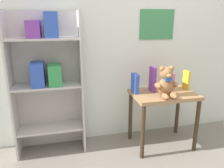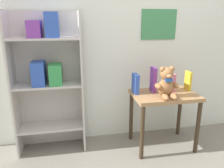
# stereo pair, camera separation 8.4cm
# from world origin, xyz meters

# --- Properties ---
(wall_back) EXTENTS (4.80, 0.07, 2.50)m
(wall_back) POSITION_xyz_m (0.00, 1.34, 1.25)
(wall_back) COLOR silver
(wall_back) RESTS_ON ground_plane
(bookshelf_side) EXTENTS (0.64, 0.26, 1.35)m
(bookshelf_side) POSITION_xyz_m (-0.83, 1.19, 0.77)
(bookshelf_side) COLOR #BCB7B2
(bookshelf_side) RESTS_ON ground_plane
(display_table) EXTENTS (0.62, 0.43, 0.57)m
(display_table) POSITION_xyz_m (0.28, 1.00, 0.48)
(display_table) COLOR #9E754C
(display_table) RESTS_ON ground_plane
(teddy_bear) EXTENTS (0.22, 0.20, 0.29)m
(teddy_bear) POSITION_xyz_m (0.25, 0.90, 0.70)
(teddy_bear) COLOR #99663D
(teddy_bear) RESTS_ON display_table
(book_standing_blue) EXTENTS (0.04, 0.12, 0.19)m
(book_standing_blue) POSITION_xyz_m (-0.00, 1.07, 0.67)
(book_standing_blue) COLOR #2D51B7
(book_standing_blue) RESTS_ON display_table
(book_standing_purple) EXTENTS (0.04, 0.11, 0.25)m
(book_standing_purple) POSITION_xyz_m (0.19, 1.07, 0.70)
(book_standing_purple) COLOR purple
(book_standing_purple) RESTS_ON display_table
(book_standing_pink) EXTENTS (0.04, 0.13, 0.18)m
(book_standing_pink) POSITION_xyz_m (0.37, 1.07, 0.66)
(book_standing_pink) COLOR #D17093
(book_standing_pink) RESTS_ON display_table
(book_standing_yellow) EXTENTS (0.03, 0.10, 0.19)m
(book_standing_yellow) POSITION_xyz_m (0.56, 1.07, 0.67)
(book_standing_yellow) COLOR gold
(book_standing_yellow) RESTS_ON display_table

